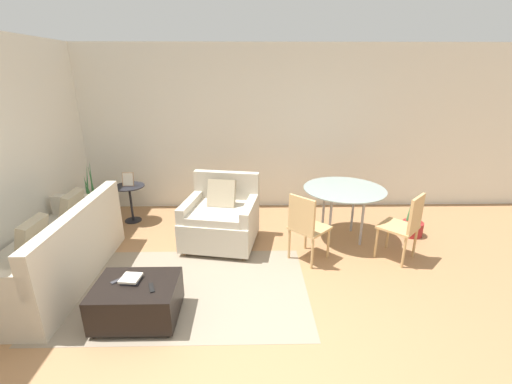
% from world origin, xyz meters
% --- Properties ---
extents(ground_plane, '(20.00, 20.00, 0.00)m').
position_xyz_m(ground_plane, '(0.00, 0.00, 0.00)').
color(ground_plane, '#A3754C').
extents(wall_back, '(12.00, 0.06, 2.75)m').
position_xyz_m(wall_back, '(0.00, 3.46, 1.38)').
color(wall_back, silver).
rests_on(wall_back, ground_plane).
extents(wall_left, '(0.06, 12.00, 2.75)m').
position_xyz_m(wall_left, '(-2.82, 1.50, 1.38)').
color(wall_left, silver).
rests_on(wall_left, ground_plane).
extents(area_rug, '(2.78, 1.69, 0.01)m').
position_xyz_m(area_rug, '(-0.74, 0.91, 0.00)').
color(area_rug, gray).
rests_on(area_rug, ground_plane).
extents(couch, '(0.93, 2.05, 0.93)m').
position_xyz_m(couch, '(-2.23, 1.14, 0.31)').
color(couch, beige).
rests_on(couch, ground_plane).
extents(armchair, '(1.11, 1.08, 0.95)m').
position_xyz_m(armchair, '(-0.38, 2.02, 0.37)').
color(armchair, beige).
rests_on(armchair, ground_plane).
extents(ottoman, '(0.79, 0.61, 0.40)m').
position_xyz_m(ottoman, '(-1.09, 0.44, 0.22)').
color(ottoman, black).
rests_on(ottoman, ground_plane).
extents(book_stack, '(0.20, 0.20, 0.04)m').
position_xyz_m(book_stack, '(-1.14, 0.49, 0.42)').
color(book_stack, black).
rests_on(book_stack, ottoman).
extents(tv_remote_primary, '(0.14, 0.15, 0.01)m').
position_xyz_m(tv_remote_primary, '(-1.26, 0.51, 0.40)').
color(tv_remote_primary, '#333338').
rests_on(tv_remote_primary, ottoman).
extents(tv_remote_secondary, '(0.09, 0.16, 0.01)m').
position_xyz_m(tv_remote_secondary, '(-0.91, 0.38, 0.40)').
color(tv_remote_secondary, black).
rests_on(tv_remote_secondary, ottoman).
extents(potted_plant, '(0.43, 0.43, 1.03)m').
position_xyz_m(potted_plant, '(-2.46, 2.71, 0.19)').
color(potted_plant, '#333338').
rests_on(potted_plant, ground_plane).
extents(side_table, '(0.48, 0.48, 0.60)m').
position_xyz_m(side_table, '(-1.89, 2.80, 0.43)').
color(side_table, black).
rests_on(side_table, ground_plane).
extents(picture_frame, '(0.18, 0.08, 0.22)m').
position_xyz_m(picture_frame, '(-1.89, 2.80, 0.71)').
color(picture_frame, '#8C6647').
rests_on(picture_frame, side_table).
extents(dining_table, '(1.14, 1.14, 0.77)m').
position_xyz_m(dining_table, '(1.35, 2.14, 0.68)').
color(dining_table, '#8C9E99').
rests_on(dining_table, ground_plane).
extents(dining_chair_near_left, '(0.59, 0.59, 0.90)m').
position_xyz_m(dining_chair_near_left, '(0.72, 1.51, 0.52)').
color(dining_chair_near_left, tan).
rests_on(dining_chair_near_left, ground_plane).
extents(dining_chair_near_right, '(0.59, 0.59, 0.90)m').
position_xyz_m(dining_chair_near_right, '(1.98, 1.51, 0.52)').
color(dining_chair_near_right, tan).
rests_on(dining_chair_near_right, ground_plane).
extents(potted_plant_small, '(0.30, 0.30, 0.62)m').
position_xyz_m(potted_plant_small, '(2.44, 2.20, 0.14)').
color(potted_plant_small, maroon).
rests_on(potted_plant_small, ground_plane).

